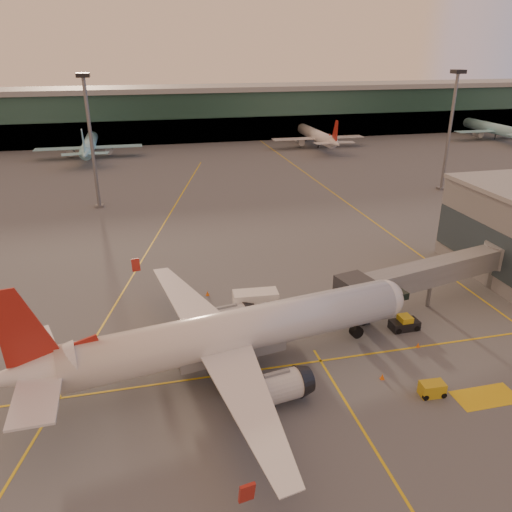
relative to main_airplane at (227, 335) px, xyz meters
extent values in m
plane|color=#4C4F54|center=(4.66, -5.59, -4.13)|extent=(600.00, 600.00, 0.00)
cube|color=gold|center=(4.66, -0.59, -4.13)|extent=(80.00, 0.25, 0.01)
cube|color=gold|center=(-5.34, 39.41, -4.13)|extent=(31.30, 115.98, 0.01)
cube|color=gold|center=(34.66, 64.41, -4.13)|extent=(0.25, 160.00, 0.01)
cube|color=gold|center=(9.66, -13.59, -4.13)|extent=(0.25, 30.00, 0.01)
cube|color=gold|center=(22.66, -9.59, -4.13)|extent=(6.00, 3.00, 0.01)
cube|color=#19382D|center=(4.66, 136.41, 3.87)|extent=(400.00, 18.00, 16.00)
cube|color=gray|center=(4.66, 136.41, 12.67)|extent=(400.00, 20.00, 1.60)
cube|color=black|center=(4.66, 127.91, -0.13)|extent=(400.00, 1.00, 8.00)
cube|color=#2D3D47|center=(37.71, 12.41, 0.87)|extent=(0.30, 21.60, 6.00)
cylinder|color=slate|center=(-15.34, 60.41, 8.37)|extent=(0.70, 0.70, 25.00)
cube|color=black|center=(-15.34, 60.41, 21.07)|extent=(2.40, 2.40, 0.80)
cube|color=slate|center=(-15.34, 60.41, -3.88)|extent=(1.60, 1.60, 0.50)
cylinder|color=slate|center=(59.66, 56.41, 8.37)|extent=(0.70, 0.70, 25.00)
cube|color=black|center=(59.66, 56.41, 21.07)|extent=(2.40, 2.40, 0.80)
cube|color=slate|center=(59.66, 56.41, -3.88)|extent=(1.60, 1.60, 0.50)
cylinder|color=silver|center=(1.43, 0.24, 0.23)|extent=(34.25, 9.87, 4.36)
sphere|color=silver|center=(18.20, 3.02, 0.23)|extent=(4.28, 4.28, 4.28)
cube|color=black|center=(19.42, 3.22, 0.78)|extent=(2.40, 3.12, 0.76)
cone|color=silver|center=(-17.38, -2.88, 0.56)|extent=(8.04, 5.31, 4.15)
cube|color=silver|center=(-16.36, -6.50, 0.67)|extent=(3.70, 7.13, 0.22)
cylinder|color=silver|center=(3.33, -6.17, -2.17)|extent=(4.96, 3.54, 2.84)
cylinder|color=black|center=(-0.56, -2.97, -3.15)|extent=(2.19, 1.83, 1.96)
cylinder|color=black|center=(-0.56, -2.97, -2.55)|extent=(0.39, 0.39, 1.20)
cube|color=silver|center=(-17.58, 0.86, 0.67)|extent=(5.47, 7.78, 0.22)
cylinder|color=silver|center=(1.16, 6.92, -2.17)|extent=(4.96, 3.54, 2.84)
cylinder|color=black|center=(-1.49, 2.63, -3.15)|extent=(2.19, 1.83, 1.96)
cylinder|color=black|center=(-1.49, 2.63, -2.55)|extent=(0.39, 0.39, 1.20)
cube|color=slate|center=(0.20, 0.03, -1.19)|extent=(11.20, 5.21, 1.75)
cylinder|color=black|center=(14.93, 2.48, -3.15)|extent=(1.50, 1.09, 1.37)
cube|color=slate|center=(26.86, 7.56, 0.53)|extent=(24.21, 8.22, 2.70)
cube|color=#2D3035|center=(15.56, 5.31, 0.53)|extent=(4.10, 4.10, 3.00)
cube|color=#2D3035|center=(17.06, 6.21, -2.93)|extent=(1.60, 2.40, 2.40)
cylinder|color=black|center=(17.06, 5.11, -3.73)|extent=(0.80, 0.40, 0.80)
cylinder|color=black|center=(17.06, 7.31, -3.73)|extent=(0.80, 0.40, 0.80)
cylinder|color=slate|center=(26.86, 7.56, -2.45)|extent=(0.50, 0.50, 3.36)
cylinder|color=slate|center=(38.66, 10.41, 0.53)|extent=(4.40, 4.40, 3.00)
cylinder|color=slate|center=(38.66, 10.41, -2.45)|extent=(2.40, 2.40, 3.36)
cube|color=#AB2118|center=(5.18, 8.65, -3.47)|extent=(2.99, 2.33, 1.33)
cube|color=silver|center=(4.91, 8.67, -1.38)|extent=(5.30, 2.58, 2.49)
cylinder|color=black|center=(3.50, 7.70, -3.73)|extent=(0.82, 0.37, 0.80)
cylinder|color=black|center=(6.70, 7.47, -3.73)|extent=(0.82, 0.37, 0.80)
cube|color=gold|center=(17.86, -8.15, -3.46)|extent=(2.32, 1.47, 1.35)
cylinder|color=black|center=(16.93, -8.67, -3.85)|extent=(0.58, 0.31, 0.56)
cylinder|color=black|center=(18.73, -8.76, -3.85)|extent=(0.58, 0.31, 0.56)
cube|color=black|center=(21.23, 3.19, -3.60)|extent=(3.34, 1.84, 1.06)
cube|color=gold|center=(21.23, 3.19, -2.88)|extent=(1.40, 1.59, 0.87)
cylinder|color=black|center=(20.10, 2.38, -3.79)|extent=(0.69, 0.31, 0.68)
cylinder|color=black|center=(22.42, 2.45, -3.79)|extent=(0.69, 0.31, 0.68)
cone|color=orange|center=(20.86, -0.57, -3.87)|extent=(0.41, 0.41, 0.52)
cube|color=orange|center=(20.86, -0.57, -4.12)|extent=(0.35, 0.35, 0.03)
cone|color=orange|center=(-18.83, -0.12, -3.86)|extent=(0.42, 0.42, 0.54)
cube|color=orange|center=(-18.83, -0.12, -4.12)|extent=(0.37, 0.37, 0.03)
cone|color=orange|center=(0.37, 16.79, -3.82)|extent=(0.49, 0.49, 0.62)
cube|color=orange|center=(0.37, 16.79, -4.12)|extent=(0.42, 0.42, 0.03)
cone|color=orange|center=(14.49, -4.85, -3.85)|extent=(0.45, 0.45, 0.57)
cube|color=orange|center=(14.49, -4.85, -4.12)|extent=(0.39, 0.39, 0.03)
camera|label=1|loc=(-6.92, -41.27, 26.07)|focal=35.00mm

